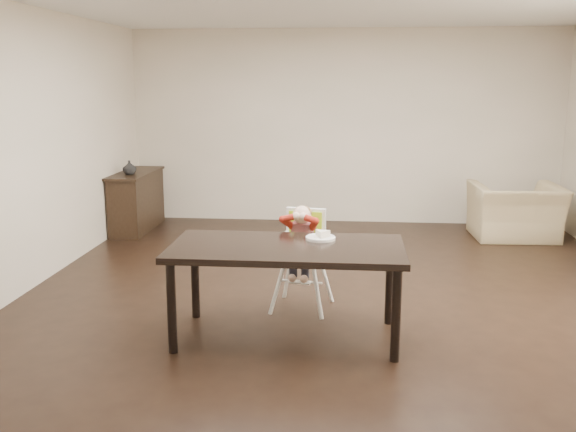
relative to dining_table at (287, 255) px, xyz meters
name	(u,v)px	position (x,y,z in m)	size (l,w,h in m)	color
ground	(339,303)	(0.40, 0.84, -0.67)	(7.00, 7.00, 0.00)	black
room_walls	(343,97)	(0.40, 0.84, 1.18)	(6.02, 7.02, 2.71)	beige
dining_table	(287,255)	(0.00, 0.00, 0.00)	(1.80, 0.90, 0.75)	black
high_chair	(303,236)	(0.08, 0.70, -0.01)	(0.45, 0.45, 0.93)	white
plate	(321,236)	(0.25, 0.22, 0.10)	(0.32, 0.32, 0.07)	white
armchair	(516,203)	(2.60, 3.50, -0.20)	(1.07, 0.70, 0.94)	tan
sideboard	(137,201)	(-2.38, 3.54, -0.27)	(0.44, 1.26, 0.79)	black
vase	(129,168)	(-2.38, 3.32, 0.21)	(0.18, 0.18, 0.18)	#99999E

